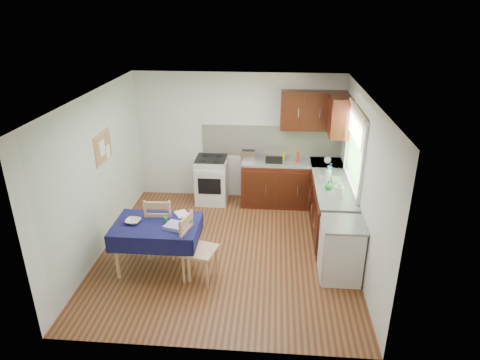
# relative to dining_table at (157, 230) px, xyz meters

# --- Properties ---
(floor) EXTENTS (4.20, 4.20, 0.00)m
(floor) POSITION_rel_dining_table_xyz_m (0.97, 0.53, -0.64)
(floor) COLOR #502615
(floor) RESTS_ON ground
(ceiling) EXTENTS (4.00, 4.20, 0.02)m
(ceiling) POSITION_rel_dining_table_xyz_m (0.97, 0.53, 1.86)
(ceiling) COLOR white
(ceiling) RESTS_ON wall_back
(wall_back) EXTENTS (4.00, 0.02, 2.50)m
(wall_back) POSITION_rel_dining_table_xyz_m (0.97, 2.63, 0.61)
(wall_back) COLOR silver
(wall_back) RESTS_ON ground
(wall_front) EXTENTS (4.00, 0.02, 2.50)m
(wall_front) POSITION_rel_dining_table_xyz_m (0.97, -1.57, 0.61)
(wall_front) COLOR silver
(wall_front) RESTS_ON ground
(wall_left) EXTENTS (0.02, 4.20, 2.50)m
(wall_left) POSITION_rel_dining_table_xyz_m (-1.03, 0.53, 0.61)
(wall_left) COLOR silver
(wall_left) RESTS_ON ground
(wall_right) EXTENTS (0.02, 4.20, 2.50)m
(wall_right) POSITION_rel_dining_table_xyz_m (2.97, 0.53, 0.61)
(wall_right) COLOR silver
(wall_right) RESTS_ON ground
(base_cabinets) EXTENTS (1.90, 2.30, 0.86)m
(base_cabinets) POSITION_rel_dining_table_xyz_m (2.33, 1.79, -0.21)
(base_cabinets) COLOR #331008
(base_cabinets) RESTS_ON ground
(worktop_back) EXTENTS (1.90, 0.60, 0.04)m
(worktop_back) POSITION_rel_dining_table_xyz_m (2.02, 2.33, 0.24)
(worktop_back) COLOR slate
(worktop_back) RESTS_ON base_cabinets
(worktop_right) EXTENTS (0.60, 1.70, 0.04)m
(worktop_right) POSITION_rel_dining_table_xyz_m (2.67, 1.18, 0.24)
(worktop_right) COLOR slate
(worktop_right) RESTS_ON base_cabinets
(worktop_corner) EXTENTS (0.60, 0.60, 0.04)m
(worktop_corner) POSITION_rel_dining_table_xyz_m (2.67, 2.33, 0.24)
(worktop_corner) COLOR slate
(worktop_corner) RESTS_ON base_cabinets
(splashback) EXTENTS (2.70, 0.02, 0.60)m
(splashback) POSITION_rel_dining_table_xyz_m (1.62, 2.62, 0.56)
(splashback) COLOR #F0E0CC
(splashback) RESTS_ON wall_back
(upper_cabinets) EXTENTS (1.20, 0.85, 0.70)m
(upper_cabinets) POSITION_rel_dining_table_xyz_m (2.49, 2.33, 1.21)
(upper_cabinets) COLOR #331008
(upper_cabinets) RESTS_ON wall_back
(stove) EXTENTS (0.60, 0.61, 0.92)m
(stove) POSITION_rel_dining_table_xyz_m (0.47, 2.33, -0.18)
(stove) COLOR silver
(stove) RESTS_ON ground
(window) EXTENTS (0.04, 1.48, 1.26)m
(window) POSITION_rel_dining_table_xyz_m (2.94, 1.23, 1.01)
(window) COLOR #305C26
(window) RESTS_ON wall_right
(fridge) EXTENTS (0.58, 0.60, 0.89)m
(fridge) POSITION_rel_dining_table_xyz_m (2.67, -0.02, -0.20)
(fridge) COLOR silver
(fridge) RESTS_ON ground
(corkboard) EXTENTS (0.04, 0.62, 0.47)m
(corkboard) POSITION_rel_dining_table_xyz_m (-1.00, 0.83, 0.96)
(corkboard) COLOR tan
(corkboard) RESTS_ON wall_left
(dining_table) EXTENTS (1.24, 0.84, 0.75)m
(dining_table) POSITION_rel_dining_table_xyz_m (0.00, 0.00, 0.00)
(dining_table) COLOR #0F0F3D
(dining_table) RESTS_ON ground
(chair_far) EXTENTS (0.47, 0.47, 1.02)m
(chair_far) POSITION_rel_dining_table_xyz_m (-0.03, 0.33, -0.10)
(chair_far) COLOR tan
(chair_far) RESTS_ON ground
(chair_near) EXTENTS (0.54, 0.54, 1.00)m
(chair_near) POSITION_rel_dining_table_xyz_m (0.62, -0.22, -0.11)
(chair_near) COLOR tan
(chair_near) RESTS_ON ground
(toaster) EXTENTS (0.28, 0.17, 0.22)m
(toaster) POSITION_rel_dining_table_xyz_m (1.19, 2.31, 0.36)
(toaster) COLOR silver
(toaster) RESTS_ON worktop_back
(sandwich_press) EXTENTS (0.32, 0.27, 0.18)m
(sandwich_press) POSITION_rel_dining_table_xyz_m (1.68, 2.28, 0.35)
(sandwich_press) COLOR black
(sandwich_press) RESTS_ON worktop_back
(sauce_bottle) EXTENTS (0.05, 0.05, 0.21)m
(sauce_bottle) POSITION_rel_dining_table_xyz_m (2.12, 2.29, 0.36)
(sauce_bottle) COLOR red
(sauce_bottle) RESTS_ON worktop_back
(yellow_packet) EXTENTS (0.12, 0.08, 0.14)m
(yellow_packet) POSITION_rel_dining_table_xyz_m (1.83, 2.42, 0.33)
(yellow_packet) COLOR gold
(yellow_packet) RESTS_ON worktop_back
(dish_rack) EXTENTS (0.37, 0.28, 0.18)m
(dish_rack) POSITION_rel_dining_table_xyz_m (2.65, 1.47, 0.28)
(dish_rack) COLOR #94959A
(dish_rack) RESTS_ON worktop_right
(kettle) EXTENTS (0.14, 0.14, 0.24)m
(kettle) POSITION_rel_dining_table_xyz_m (2.70, 0.81, 0.36)
(kettle) COLOR silver
(kettle) RESTS_ON worktop_right
(cup) EXTENTS (0.14, 0.14, 0.10)m
(cup) POSITION_rel_dining_table_xyz_m (2.68, 2.28, 0.31)
(cup) COLOR silver
(cup) RESTS_ON worktop_back
(soap_bottle_a) EXTENTS (0.16, 0.16, 0.29)m
(soap_bottle_a) POSITION_rel_dining_table_xyz_m (2.59, 1.35, 0.40)
(soap_bottle_a) COLOR silver
(soap_bottle_a) RESTS_ON worktop_right
(soap_bottle_b) EXTENTS (0.10, 0.10, 0.19)m
(soap_bottle_b) POSITION_rel_dining_table_xyz_m (2.66, 1.75, 0.35)
(soap_bottle_b) COLOR #1E44B4
(soap_bottle_b) RESTS_ON worktop_right
(soap_bottle_c) EXTENTS (0.17, 0.17, 0.16)m
(soap_bottle_c) POSITION_rel_dining_table_xyz_m (2.57, 1.07, 0.34)
(soap_bottle_c) COLOR #23802F
(soap_bottle_c) RESTS_ON worktop_right
(plate_bowl) EXTENTS (0.23, 0.23, 0.05)m
(plate_bowl) POSITION_rel_dining_table_xyz_m (-0.34, -0.01, 0.13)
(plate_bowl) COLOR beige
(plate_bowl) RESTS_ON dining_table
(book) EXTENTS (0.28, 0.30, 0.02)m
(book) POSITION_rel_dining_table_xyz_m (0.24, 0.26, 0.11)
(book) COLOR white
(book) RESTS_ON dining_table
(spice_jar) EXTENTS (0.05, 0.05, 0.10)m
(spice_jar) POSITION_rel_dining_table_xyz_m (0.14, 0.04, 0.15)
(spice_jar) COLOR #23812E
(spice_jar) RESTS_ON dining_table
(tea_towel) EXTENTS (0.36, 0.32, 0.05)m
(tea_towel) POSITION_rel_dining_table_xyz_m (0.32, -0.10, 0.13)
(tea_towel) COLOR #2A2B9B
(tea_towel) RESTS_ON dining_table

